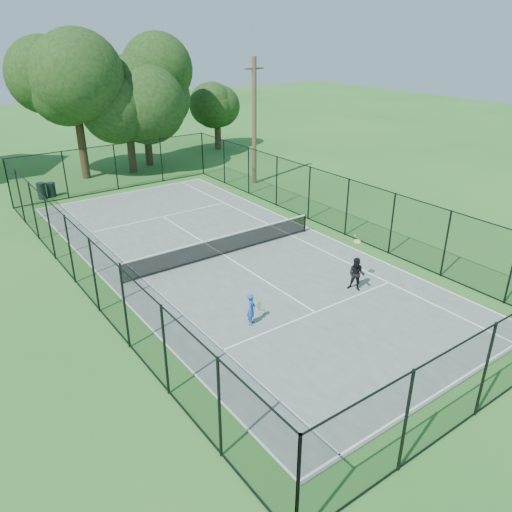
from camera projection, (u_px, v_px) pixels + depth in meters
ground at (224, 256)px, 23.43m from camera, size 120.00×120.00×0.00m
tennis_court at (224, 255)px, 23.42m from camera, size 11.00×24.00×0.06m
tennis_net at (223, 245)px, 23.19m from camera, size 10.08×0.08×0.95m
fence at (223, 226)px, 22.80m from camera, size 13.10×26.10×3.00m
tree_near_left at (75, 96)px, 33.22m from camera, size 6.99×6.99×9.12m
tree_near_mid at (127, 110)px, 35.28m from camera, size 5.54×5.54×7.24m
tree_near_right at (143, 91)px, 36.61m from camera, size 6.30×6.30×8.69m
tree_far_right at (217, 110)px, 42.62m from camera, size 4.07×4.07×5.38m
trash_bin_left at (42, 191)px, 31.05m from camera, size 0.58×0.58×1.00m
trash_bin_right at (51, 190)px, 31.47m from camera, size 0.58×0.58×0.90m
utility_pole at (254, 122)px, 32.70m from camera, size 1.40×0.30×8.15m
player_blue at (252, 309)px, 17.73m from camera, size 0.84×0.51×1.21m
player_black at (356, 274)px, 20.01m from camera, size 0.81×0.93×2.22m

